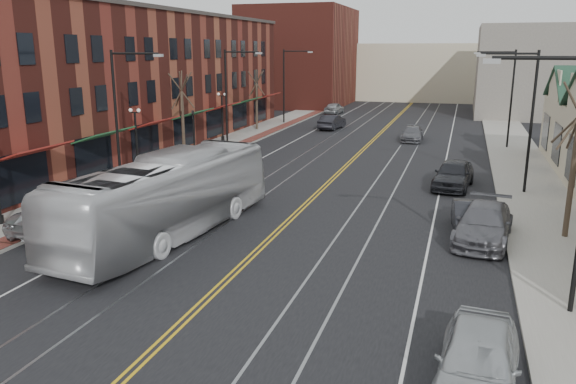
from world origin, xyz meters
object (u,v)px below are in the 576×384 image
Objects in this scene: parked_car_a at (478,362)px; parked_car_c at (484,224)px; transit_bus at (168,197)px; parked_suv at (71,212)px; parked_car_b at (470,218)px; parked_car_d at (453,174)px.

parked_car_c is (0.42, 11.88, -0.03)m from parked_car_a.
transit_bus reaches higher than parked_car_c.
parked_suv reaches higher than parked_car_c.
parked_car_d reaches higher than parked_car_b.
parked_car_a is at bearing 156.41° from parked_suv.
transit_bus reaches higher than parked_car_a.
parked_car_c is (0.55, -0.91, 0.09)m from parked_car_b.
parked_suv is 1.39× the size of parked_car_b.
parked_car_a is 12.79m from parked_car_b.
parked_suv is (-4.85, -0.54, -1.00)m from transit_bus.
parked_car_b is 1.07m from parked_car_c.
parked_car_c is at bearing -158.70° from transit_bus.
transit_bus is at bearing -125.19° from parked_car_d.
transit_bus is at bearing -157.99° from parked_car_c.
parked_suv is at bearing -160.15° from parked_car_c.
parked_car_c is at bearing 92.67° from parked_car_a.
parked_car_a is 11.89m from parked_car_c.
parked_suv is 1.24× the size of parked_car_a.
parked_car_c is 9.76m from parked_car_d.
parked_car_d reaches higher than parked_suv.
parked_car_d is at bearing -125.57° from transit_bus.
parked_car_d is (16.80, 13.70, 0.03)m from parked_suv.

